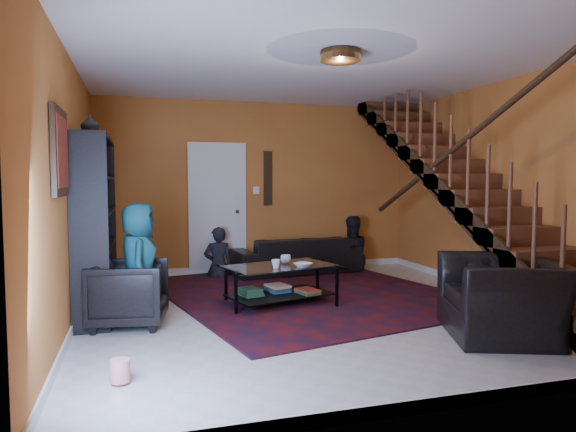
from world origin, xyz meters
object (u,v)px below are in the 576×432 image
at_px(armchair_right, 503,298).
at_px(coffee_table, 280,282).
at_px(bookshelf, 97,229).
at_px(sofa, 296,255).
at_px(armchair_left, 129,293).

xyz_separation_m(armchair_right, coffee_table, (-1.74, 1.82, -0.10)).
bearing_deg(bookshelf, armchair_right, -28.51).
bearing_deg(coffee_table, armchair_right, -46.30).
distance_m(sofa, armchair_right, 3.90).
height_order(bookshelf, sofa, bookshelf).
distance_m(sofa, coffee_table, 2.13).
distance_m(bookshelf, armchair_left, 1.00).
height_order(armchair_left, armchair_right, armchair_right).
bearing_deg(armchair_right, armchair_left, -91.59).
bearing_deg(coffee_table, sofa, 67.37).
relative_size(bookshelf, armchair_right, 1.72).
xyz_separation_m(bookshelf, armchair_right, (3.84, -2.09, -0.59)).
xyz_separation_m(bookshelf, armchair_left, (0.35, -0.70, -0.62)).
height_order(bookshelf, armchair_left, bookshelf).
bearing_deg(sofa, coffee_table, 62.27).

